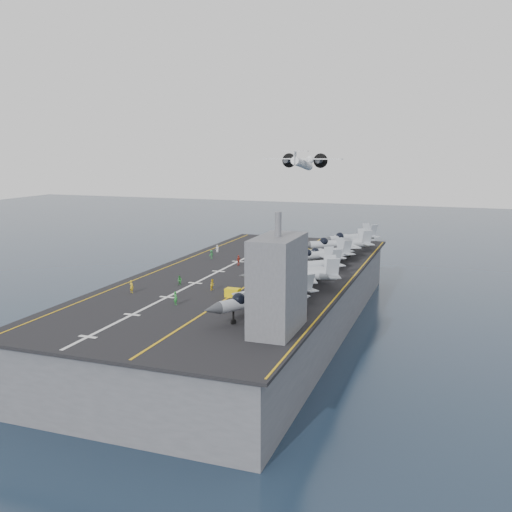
% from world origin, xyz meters
% --- Properties ---
extents(ground, '(500.00, 500.00, 0.00)m').
position_xyz_m(ground, '(0.00, 0.00, 0.00)').
color(ground, '#142135').
rests_on(ground, ground).
extents(hull, '(36.00, 90.00, 10.00)m').
position_xyz_m(hull, '(0.00, 0.00, 5.00)').
color(hull, '#56595E').
rests_on(hull, ground).
extents(flight_deck, '(38.00, 92.00, 0.40)m').
position_xyz_m(flight_deck, '(0.00, 0.00, 10.20)').
color(flight_deck, black).
rests_on(flight_deck, hull).
extents(foul_line, '(0.35, 90.00, 0.02)m').
position_xyz_m(foul_line, '(3.00, 0.00, 10.42)').
color(foul_line, gold).
rests_on(foul_line, flight_deck).
extents(landing_centerline, '(0.50, 90.00, 0.02)m').
position_xyz_m(landing_centerline, '(-6.00, 0.00, 10.42)').
color(landing_centerline, silver).
rests_on(landing_centerline, flight_deck).
extents(deck_edge_port, '(0.25, 90.00, 0.02)m').
position_xyz_m(deck_edge_port, '(-17.00, 0.00, 10.42)').
color(deck_edge_port, gold).
rests_on(deck_edge_port, flight_deck).
extents(deck_edge_stbd, '(0.25, 90.00, 0.02)m').
position_xyz_m(deck_edge_stbd, '(18.50, 0.00, 10.42)').
color(deck_edge_stbd, gold).
rests_on(deck_edge_stbd, flight_deck).
extents(island_superstructure, '(5.00, 10.00, 15.00)m').
position_xyz_m(island_superstructure, '(15.00, -30.00, 17.90)').
color(island_superstructure, '#56595E').
rests_on(island_superstructure, flight_deck).
extents(fighter_jet_1, '(17.25, 18.79, 5.43)m').
position_xyz_m(fighter_jet_1, '(11.09, -25.53, 13.12)').
color(fighter_jet_1, gray).
rests_on(fighter_jet_1, flight_deck).
extents(fighter_jet_2, '(15.00, 15.50, 4.51)m').
position_xyz_m(fighter_jet_2, '(11.73, -19.24, 12.65)').
color(fighter_jet_2, '#A1A9B2').
rests_on(fighter_jet_2, flight_deck).
extents(fighter_jet_3, '(18.86, 15.95, 5.56)m').
position_xyz_m(fighter_jet_3, '(11.52, -9.51, 13.18)').
color(fighter_jet_3, gray).
rests_on(fighter_jet_3, flight_deck).
extents(fighter_jet_4, '(18.15, 17.88, 5.31)m').
position_xyz_m(fighter_jet_4, '(11.01, -1.42, 13.06)').
color(fighter_jet_4, '#8E989E').
rests_on(fighter_jet_4, flight_deck).
extents(fighter_jet_5, '(17.00, 17.08, 5.02)m').
position_xyz_m(fighter_jet_5, '(11.03, 10.76, 12.91)').
color(fighter_jet_5, '#8F979F').
rests_on(fighter_jet_5, flight_deck).
extents(fighter_jet_6, '(14.73, 15.72, 4.54)m').
position_xyz_m(fighter_jet_6, '(11.05, 14.80, 12.67)').
color(fighter_jet_6, '#9197A1').
rests_on(fighter_jet_6, flight_deck).
extents(fighter_jet_7, '(19.11, 17.52, 5.52)m').
position_xyz_m(fighter_jet_7, '(12.05, 23.06, 13.16)').
color(fighter_jet_7, gray).
rests_on(fighter_jet_7, flight_deck).
extents(fighter_jet_8, '(17.73, 18.38, 5.34)m').
position_xyz_m(fighter_jet_8, '(12.78, 33.14, 13.07)').
color(fighter_jet_8, gray).
rests_on(fighter_jet_8, flight_deck).
extents(tow_cart_a, '(2.24, 1.47, 1.34)m').
position_xyz_m(tow_cart_a, '(3.45, -16.35, 11.07)').
color(tow_cart_a, yellow).
rests_on(tow_cart_a, flight_deck).
extents(tow_cart_b, '(2.63, 2.10, 1.38)m').
position_xyz_m(tow_cart_b, '(6.63, -1.81, 11.09)').
color(tow_cart_b, gold).
rests_on(tow_cart_b, flight_deck).
extents(tow_cart_c, '(2.45, 1.85, 1.32)m').
position_xyz_m(tow_cart_c, '(5.99, 22.03, 11.06)').
color(tow_cart_c, yellow).
rests_on(tow_cart_c, flight_deck).
extents(crew_1, '(1.43, 1.18, 2.06)m').
position_xyz_m(crew_1, '(-12.60, -19.41, 11.43)').
color(crew_1, gold).
rests_on(crew_1, flight_deck).
extents(crew_2, '(1.08, 0.84, 1.60)m').
position_xyz_m(crew_2, '(-7.82, -12.14, 11.20)').
color(crew_2, green).
rests_on(crew_2, flight_deck).
extents(crew_3, '(1.08, 1.28, 1.80)m').
position_xyz_m(crew_3, '(-12.39, 11.06, 11.30)').
color(crew_3, '#2A803B').
rests_on(crew_3, flight_deck).
extents(crew_4, '(1.21, 1.42, 2.00)m').
position_xyz_m(crew_4, '(-4.54, 6.53, 11.40)').
color(crew_4, '#AD3224').
rests_on(crew_4, flight_deck).
extents(crew_5, '(0.98, 0.67, 1.61)m').
position_xyz_m(crew_5, '(-14.30, 18.52, 11.20)').
color(crew_5, silver).
rests_on(crew_5, flight_deck).
extents(crew_6, '(1.43, 1.28, 2.00)m').
position_xyz_m(crew_6, '(-2.74, -23.36, 11.40)').
color(crew_6, green).
rests_on(crew_6, flight_deck).
extents(crew_7, '(0.86, 1.17, 1.81)m').
position_xyz_m(crew_7, '(-1.23, -13.44, 11.31)').
color(crew_7, yellow).
rests_on(crew_7, flight_deck).
extents(transport_plane, '(22.68, 15.74, 5.28)m').
position_xyz_m(transport_plane, '(-6.01, 58.68, 28.86)').
color(transport_plane, silver).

